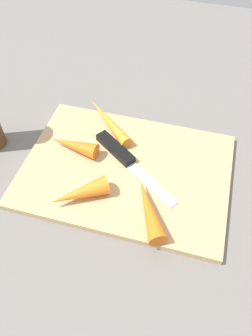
# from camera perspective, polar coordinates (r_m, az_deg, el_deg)

# --- Properties ---
(ground_plane) EXTENTS (1.40, 1.40, 0.00)m
(ground_plane) POSITION_cam_1_polar(r_m,az_deg,el_deg) (0.59, 0.00, -0.73)
(ground_plane) COLOR slate
(cutting_board) EXTENTS (0.36, 0.26, 0.01)m
(cutting_board) POSITION_cam_1_polar(r_m,az_deg,el_deg) (0.59, 0.00, -0.37)
(cutting_board) COLOR tan
(cutting_board) RESTS_ON ground_plane
(knife) EXTENTS (0.17, 0.13, 0.01)m
(knife) POSITION_cam_1_polar(r_m,az_deg,el_deg) (0.60, -1.08, 2.66)
(knife) COLOR #B7B7BC
(knife) RESTS_ON cutting_board
(carrot_short) EXTENTS (0.10, 0.08, 0.03)m
(carrot_short) POSITION_cam_1_polar(r_m,az_deg,el_deg) (0.54, -8.10, -4.36)
(carrot_short) COLOR orange
(carrot_short) RESTS_ON cutting_board
(carrot_shortest) EXTENTS (0.09, 0.04, 0.03)m
(carrot_shortest) POSITION_cam_1_polar(r_m,az_deg,el_deg) (0.61, -9.06, 3.88)
(carrot_shortest) COLOR orange
(carrot_shortest) RESTS_ON cutting_board
(carrot_longest) EXTENTS (0.12, 0.12, 0.02)m
(carrot_longest) POSITION_cam_1_polar(r_m,az_deg,el_deg) (0.65, -3.05, 8.11)
(carrot_longest) COLOR orange
(carrot_longest) RESTS_ON cutting_board
(carrot_long) EXTENTS (0.08, 0.11, 0.03)m
(carrot_long) POSITION_cam_1_polar(r_m,az_deg,el_deg) (0.52, 3.96, -7.07)
(carrot_long) COLOR orange
(carrot_long) RESTS_ON cutting_board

